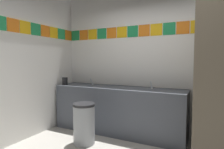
# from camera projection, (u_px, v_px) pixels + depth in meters

# --- Properties ---
(wall_back) EXTENTS (4.23, 0.09, 2.85)m
(wall_back) POSITION_uv_depth(u_px,v_px,m) (163.00, 59.00, 3.60)
(wall_back) COLOR white
(wall_back) RESTS_ON ground_plane
(wall_side) EXTENTS (0.09, 3.23, 2.85)m
(wall_side) POSITION_uv_depth(u_px,v_px,m) (6.00, 59.00, 3.09)
(wall_side) COLOR white
(wall_side) RESTS_ON ground_plane
(vanity_counter) EXTENTS (2.57, 0.59, 0.89)m
(vanity_counter) POSITION_uv_depth(u_px,v_px,m) (117.00, 110.00, 3.72)
(vanity_counter) COLOR #4C515B
(vanity_counter) RESTS_ON ground_plane
(faucet_left) EXTENTS (0.04, 0.10, 0.14)m
(faucet_left) POSITION_uv_depth(u_px,v_px,m) (92.00, 82.00, 4.05)
(faucet_left) COLOR silver
(faucet_left) RESTS_ON vanity_counter
(faucet_right) EXTENTS (0.04, 0.10, 0.14)m
(faucet_right) POSITION_uv_depth(u_px,v_px,m) (152.00, 86.00, 3.48)
(faucet_right) COLOR silver
(faucet_right) RESTS_ON vanity_counter
(soap_dispenser) EXTENTS (0.09, 0.09, 0.16)m
(soap_dispenser) POSITION_uv_depth(u_px,v_px,m) (65.00, 81.00, 4.04)
(soap_dispenser) COLOR black
(soap_dispenser) RESTS_ON vanity_counter
(stall_divider) EXTENTS (0.92, 1.50, 2.22)m
(stall_divider) POSITION_uv_depth(u_px,v_px,m) (212.00, 85.00, 2.32)
(stall_divider) COLOR #726651
(stall_divider) RESTS_ON ground_plane
(trash_bin) EXTENTS (0.37, 0.37, 0.69)m
(trash_bin) POSITION_uv_depth(u_px,v_px,m) (84.00, 123.00, 3.23)
(trash_bin) COLOR #999EA3
(trash_bin) RESTS_ON ground_plane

